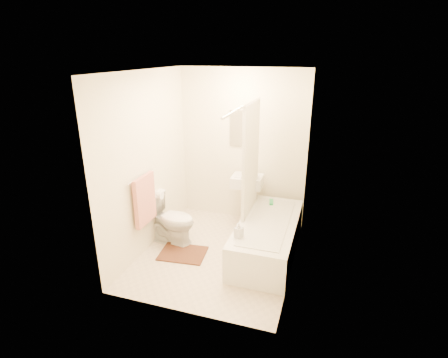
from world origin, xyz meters
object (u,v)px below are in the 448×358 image
(sink, at_px, (247,198))
(bath_mat, at_px, (183,253))
(bathtub, at_px, (268,237))
(soap_bottle, at_px, (239,230))
(toilet, at_px, (171,219))

(sink, xyz_separation_m, bath_mat, (-0.61, -1.12, -0.44))
(bathtub, bearing_deg, soap_bottle, -116.31)
(toilet, distance_m, bath_mat, 0.53)
(toilet, xyz_separation_m, soap_bottle, (1.12, -0.41, 0.22))
(bathtub, height_order, bath_mat, bathtub)
(sink, height_order, bath_mat, sink)
(bath_mat, xyz_separation_m, soap_bottle, (0.82, -0.14, 0.56))
(bath_mat, bearing_deg, soap_bottle, -9.63)
(toilet, height_order, soap_bottle, toilet)
(toilet, bearing_deg, bath_mat, -125.42)
(toilet, xyz_separation_m, bath_mat, (0.29, -0.27, -0.35))
(bathtub, relative_size, soap_bottle, 8.54)
(soap_bottle, bearing_deg, bath_mat, 170.37)
(bath_mat, bearing_deg, sink, 61.37)
(bathtub, bearing_deg, toilet, -174.90)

